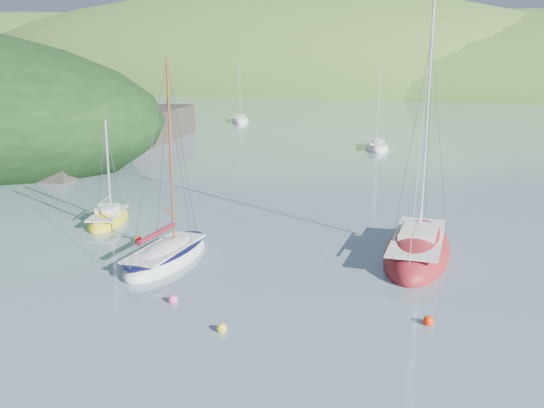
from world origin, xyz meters
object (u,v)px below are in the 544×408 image
(daysailer_white, at_px, (167,257))
(distant_sloop_c, at_px, (240,121))
(sloop_red, at_px, (417,252))
(distant_sloop_a, at_px, (377,147))
(sailboat_yellow, at_px, (108,220))

(daysailer_white, height_order, distant_sloop_c, daysailer_white)
(sloop_red, height_order, distant_sloop_a, sloop_red)
(distant_sloop_c, bearing_deg, sailboat_yellow, -97.79)
(daysailer_white, height_order, sloop_red, sloop_red)
(distant_sloop_a, height_order, distant_sloop_c, distant_sloop_c)
(sailboat_yellow, xyz_separation_m, distant_sloop_a, (9.52, 34.42, -0.00))
(sloop_red, bearing_deg, daysailer_white, -158.47)
(sloop_red, bearing_deg, distant_sloop_a, 101.83)
(sloop_red, height_order, sailboat_yellow, sloop_red)
(distant_sloop_a, bearing_deg, daysailer_white, -107.13)
(sailboat_yellow, xyz_separation_m, distant_sloop_c, (-14.66, 54.39, 0.01))
(sailboat_yellow, height_order, distant_sloop_a, distant_sloop_a)
(sailboat_yellow, bearing_deg, distant_sloop_c, 86.95)
(daysailer_white, bearing_deg, distant_sloop_c, 109.16)
(distant_sloop_a, bearing_deg, distant_sloop_c, 127.39)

